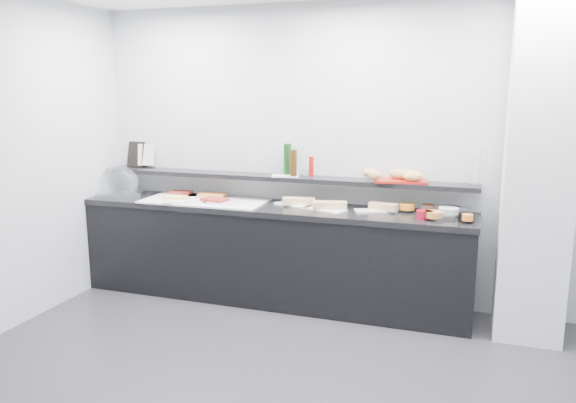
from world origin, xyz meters
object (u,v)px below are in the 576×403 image
(cloche_base, at_px, (122,193))
(condiment_tray, at_px, (285,176))
(framed_print, at_px, (136,154))
(sandwich_plate_mid, at_px, (324,209))
(bread_tray, at_px, (400,180))
(carafe, at_px, (475,168))

(cloche_base, height_order, condiment_tray, condiment_tray)
(framed_print, relative_size, condiment_tray, 1.04)
(sandwich_plate_mid, distance_m, condiment_tray, 0.52)
(sandwich_plate_mid, bearing_deg, cloche_base, -160.36)
(cloche_base, bearing_deg, sandwich_plate_mid, -22.28)
(cloche_base, relative_size, condiment_tray, 1.72)
(cloche_base, height_order, sandwich_plate_mid, cloche_base)
(framed_print, bearing_deg, sandwich_plate_mid, 0.56)
(framed_print, xyz_separation_m, bread_tray, (2.71, -0.06, -0.12))
(sandwich_plate_mid, height_order, condiment_tray, condiment_tray)
(cloche_base, relative_size, framed_print, 1.65)
(condiment_tray, bearing_deg, cloche_base, 168.55)
(framed_print, distance_m, bread_tray, 2.71)
(bread_tray, bearing_deg, condiment_tray, 172.08)
(cloche_base, bearing_deg, bread_tray, -16.90)
(sandwich_plate_mid, xyz_separation_m, bread_tray, (0.61, 0.25, 0.25))
(bread_tray, bearing_deg, carafe, -12.55)
(sandwich_plate_mid, relative_size, framed_print, 1.46)
(cloche_base, distance_m, condiment_tray, 1.70)
(sandwich_plate_mid, bearing_deg, framed_print, -167.82)
(sandwich_plate_mid, height_order, bread_tray, bread_tray)
(condiment_tray, relative_size, carafe, 0.83)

